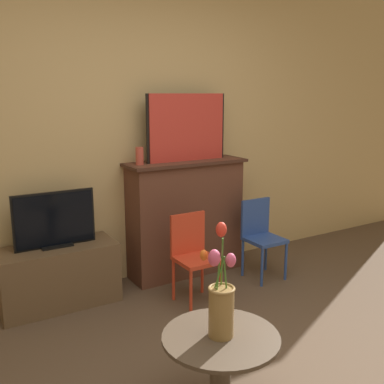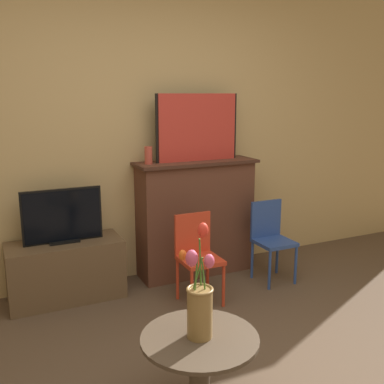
{
  "view_description": "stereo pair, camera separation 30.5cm",
  "coord_description": "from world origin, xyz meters",
  "px_view_note": "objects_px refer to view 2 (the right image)",
  "views": [
    {
      "loc": [
        -1.44,
        -1.39,
        1.59
      ],
      "look_at": [
        0.1,
        1.17,
        0.94
      ],
      "focal_mm": 42.0,
      "sensor_mm": 36.0,
      "label": 1
    },
    {
      "loc": [
        -1.17,
        -1.53,
        1.59
      ],
      "look_at": [
        0.1,
        1.17,
        0.94
      ],
      "focal_mm": 42.0,
      "sensor_mm": 36.0,
      "label": 2
    }
  ],
  "objects_px": {
    "painting": "(198,128)",
    "chair_blue": "(271,235)",
    "tv_monitor": "(62,217)",
    "chair_red": "(197,252)",
    "vase_tulips": "(200,302)"
  },
  "relations": [
    {
      "from": "vase_tulips",
      "to": "chair_red",
      "type": "bearing_deg",
      "value": 64.74
    },
    {
      "from": "chair_blue",
      "to": "chair_red",
      "type": "bearing_deg",
      "value": -171.98
    },
    {
      "from": "painting",
      "to": "vase_tulips",
      "type": "bearing_deg",
      "value": -115.45
    },
    {
      "from": "chair_blue",
      "to": "painting",
      "type": "bearing_deg",
      "value": 140.08
    },
    {
      "from": "chair_red",
      "to": "chair_blue",
      "type": "relative_size",
      "value": 1.0
    },
    {
      "from": "tv_monitor",
      "to": "chair_blue",
      "type": "bearing_deg",
      "value": -12.25
    },
    {
      "from": "chair_red",
      "to": "tv_monitor",
      "type": "bearing_deg",
      "value": 152.89
    },
    {
      "from": "tv_monitor",
      "to": "vase_tulips",
      "type": "bearing_deg",
      "value": -77.58
    },
    {
      "from": "tv_monitor",
      "to": "chair_red",
      "type": "distance_m",
      "value": 1.07
    },
    {
      "from": "chair_red",
      "to": "vase_tulips",
      "type": "height_order",
      "value": "vase_tulips"
    },
    {
      "from": "chair_blue",
      "to": "vase_tulips",
      "type": "relative_size",
      "value": 1.28
    },
    {
      "from": "chair_red",
      "to": "chair_blue",
      "type": "bearing_deg",
      "value": 8.02
    },
    {
      "from": "tv_monitor",
      "to": "chair_red",
      "type": "xyz_separation_m",
      "value": [
        0.92,
        -0.47,
        -0.27
      ]
    },
    {
      "from": "tv_monitor",
      "to": "vase_tulips",
      "type": "height_order",
      "value": "vase_tulips"
    },
    {
      "from": "painting",
      "to": "chair_blue",
      "type": "bearing_deg",
      "value": -39.92
    }
  ]
}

